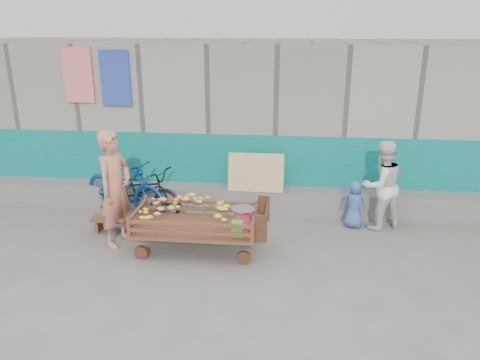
# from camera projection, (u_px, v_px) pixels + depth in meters

# --- Properties ---
(ground) EXTENTS (80.00, 80.00, 0.00)m
(ground) POSITION_uv_depth(u_px,v_px,m) (223.00, 274.00, 6.61)
(ground) COLOR #5C5B54
(ground) RESTS_ON ground
(building_wall) EXTENTS (12.00, 3.50, 3.00)m
(building_wall) POSITION_uv_depth(u_px,v_px,m) (248.00, 116.00, 9.94)
(building_wall) COLOR gray
(building_wall) RESTS_ON ground
(banana_cart) EXTENTS (2.04, 0.93, 0.87)m
(banana_cart) POSITION_uv_depth(u_px,v_px,m) (193.00, 216.00, 7.09)
(banana_cart) COLOR #4F2D14
(banana_cart) RESTS_ON ground
(bench) EXTENTS (1.00, 0.30, 0.25)m
(bench) POSITION_uv_depth(u_px,v_px,m) (122.00, 222.00, 7.87)
(bench) COLOR #4F2D14
(bench) RESTS_ON ground
(vendor_man) EXTENTS (0.62, 0.77, 1.85)m
(vendor_man) POSITION_uv_depth(u_px,v_px,m) (115.00, 189.00, 7.23)
(vendor_man) COLOR #BC6F56
(vendor_man) RESTS_ON ground
(woman) EXTENTS (0.93, 0.85, 1.54)m
(woman) POSITION_uv_depth(u_px,v_px,m) (381.00, 185.00, 7.86)
(woman) COLOR silver
(woman) RESTS_ON ground
(child) EXTENTS (0.47, 0.36, 0.84)m
(child) POSITION_uv_depth(u_px,v_px,m) (354.00, 204.00, 7.98)
(child) COLOR #355B9D
(child) RESTS_ON ground
(bicycle_dark) EXTENTS (1.79, 1.16, 0.89)m
(bicycle_dark) POSITION_uv_depth(u_px,v_px,m) (142.00, 190.00, 8.57)
(bicycle_dark) COLOR black
(bicycle_dark) RESTS_ON ground
(bicycle_blue) EXTENTS (1.90, 1.24, 1.11)m
(bicycle_blue) POSITION_uv_depth(u_px,v_px,m) (124.00, 188.00, 8.37)
(bicycle_blue) COLOR navy
(bicycle_blue) RESTS_ON ground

